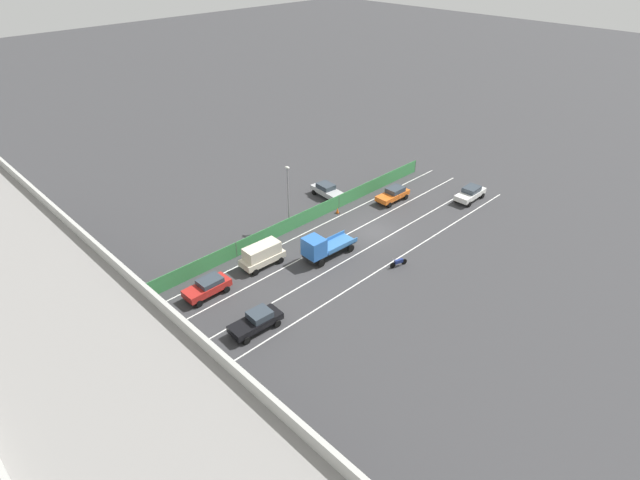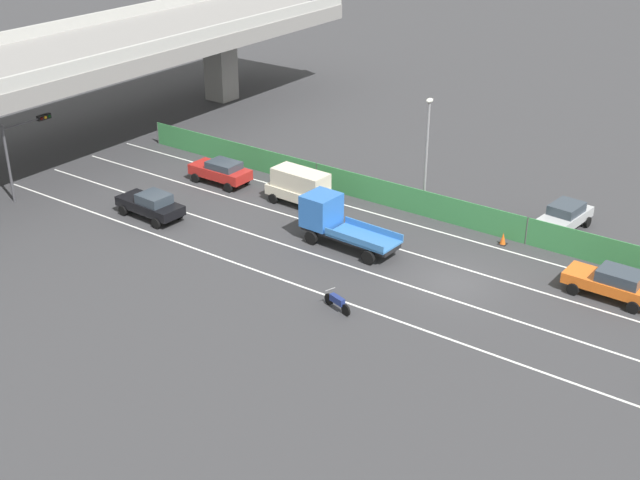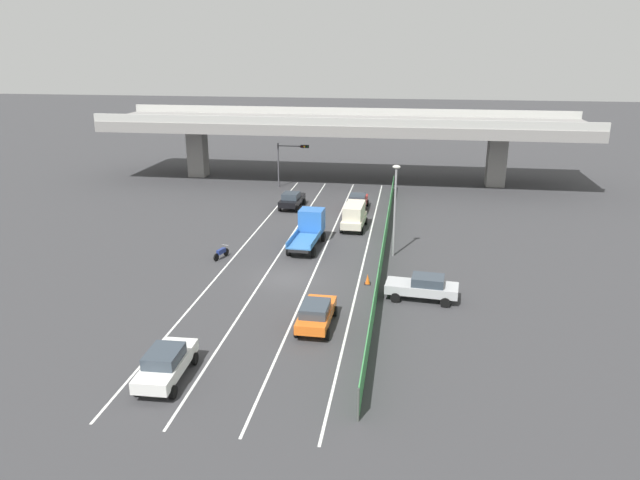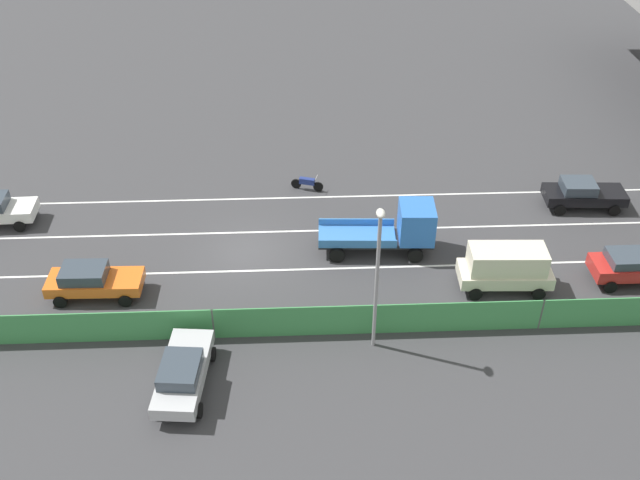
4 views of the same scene
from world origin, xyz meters
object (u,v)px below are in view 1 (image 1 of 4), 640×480
object	(u,v)px
parked_wagon_silver	(327,190)
traffic_cone	(338,211)
street_lamp	(288,191)
traffic_light	(165,366)
motorcycle	(399,262)
car_hatchback_white	(470,193)
car_taxi_orange	(393,194)
car_van_cream	(262,254)
flatbed_truck_blue	(321,247)
car_sedan_red	(208,287)
car_sedan_black	(257,321)

from	to	relation	value
parked_wagon_silver	traffic_cone	size ratio (longest dim) A/B	6.61
street_lamp	traffic_light	bearing A→B (deg)	120.08
motorcycle	parked_wagon_silver	xyz separation A→B (m)	(15.40, -5.58, 0.44)
car_hatchback_white	car_taxi_orange	distance (m)	9.34
traffic_light	traffic_cone	world-z (taller)	traffic_light
car_van_cream	traffic_cone	size ratio (longest dim) A/B	6.26
traffic_cone	car_hatchback_white	bearing A→B (deg)	-122.65
flatbed_truck_blue	motorcycle	size ratio (longest dim) A/B	3.16
car_taxi_orange	street_lamp	bearing A→B (deg)	73.00
car_sedan_red	car_sedan_black	xyz separation A→B (m)	(-6.69, -0.28, -0.02)
car_sedan_red	car_sedan_black	distance (m)	6.69
car_van_cream	street_lamp	distance (m)	8.35
flatbed_truck_blue	traffic_light	distance (m)	20.96
motorcycle	traffic_light	size ratio (longest dim) A/B	0.37
car_van_cream	parked_wagon_silver	bearing A→B (deg)	-68.23
motorcycle	traffic_light	bearing A→B (deg)	89.00
flatbed_truck_blue	street_lamp	xyz separation A→B (m)	(6.99, -1.99, 2.99)
traffic_light	traffic_cone	distance (m)	30.44
car_taxi_orange	traffic_cone	size ratio (longest dim) A/B	6.28
car_van_cream	car_taxi_orange	bearing A→B (deg)	-90.79
car_van_cream	motorcycle	distance (m)	13.31
street_lamp	traffic_cone	world-z (taller)	street_lamp
traffic_cone	car_taxi_orange	bearing A→B (deg)	-109.39
car_taxi_orange	flatbed_truck_blue	size ratio (longest dim) A/B	0.76
car_van_cream	car_sedan_red	world-z (taller)	car_van_cream
car_sedan_red	traffic_light	size ratio (longest dim) A/B	0.84
car_taxi_orange	street_lamp	size ratio (longest dim) A/B	0.63
car_hatchback_white	car_sedan_black	xyz separation A→B (m)	(-0.28, 32.95, -0.03)
car_van_cream	car_taxi_orange	world-z (taller)	car_van_cream
car_van_cream	traffic_cone	world-z (taller)	car_van_cream
car_van_cream	parked_wagon_silver	distance (m)	16.09
car_hatchback_white	car_sedan_red	bearing A→B (deg)	79.08
traffic_light	flatbed_truck_blue	bearing A→B (deg)	-73.95
car_van_cream	traffic_cone	xyz separation A→B (m)	(2.22, -12.87, -0.94)
parked_wagon_silver	street_lamp	distance (m)	9.14
car_van_cream	parked_wagon_silver	world-z (taller)	car_van_cream
car_sedan_red	parked_wagon_silver	size ratio (longest dim) A/B	0.89
car_hatchback_white	parked_wagon_silver	distance (m)	17.30
car_sedan_red	traffic_light	world-z (taller)	traffic_light
motorcycle	traffic_cone	size ratio (longest dim) A/B	2.62
car_hatchback_white	motorcycle	xyz separation A→B (m)	(-2.76, 17.39, -0.46)
street_lamp	traffic_cone	distance (m)	7.46
car_taxi_orange	motorcycle	xyz separation A→B (m)	(-9.16, 10.59, -0.44)
car_taxi_orange	traffic_cone	bearing A→B (deg)	70.61
traffic_light	street_lamp	world-z (taller)	street_lamp
flatbed_truck_blue	car_van_cream	bearing A→B (deg)	55.93
car_sedan_black	street_lamp	size ratio (longest dim) A/B	0.63
car_van_cream	car_taxi_orange	xyz separation A→B (m)	(-0.27, -19.95, -0.38)
car_hatchback_white	car_sedan_red	size ratio (longest dim) A/B	1.09
car_van_cream	car_sedan_red	xyz separation A→B (m)	(-0.26, 6.48, -0.37)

